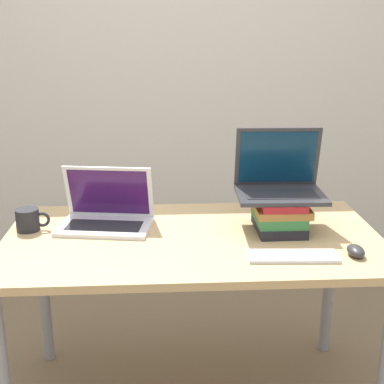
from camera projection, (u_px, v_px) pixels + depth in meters
wall_back at (179, 57)px, 3.27m from camera, size 8.00×0.05×2.70m
desk at (193, 255)px, 2.10m from camera, size 1.46×0.79×0.75m
laptop_left at (106, 215)px, 2.17m from camera, size 0.39×0.29×0.24m
book_stack at (279, 213)px, 2.12m from camera, size 0.21×0.26×0.13m
laptop_on_books at (279, 182)px, 2.13m from camera, size 0.35×0.27×0.26m
wireless_keyboard at (293, 256)px, 1.88m from camera, size 0.32×0.12×0.01m
mouse at (356, 251)px, 1.89m from camera, size 0.06×0.10×0.04m
mug at (28, 220)px, 2.12m from camera, size 0.13×0.09×0.09m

